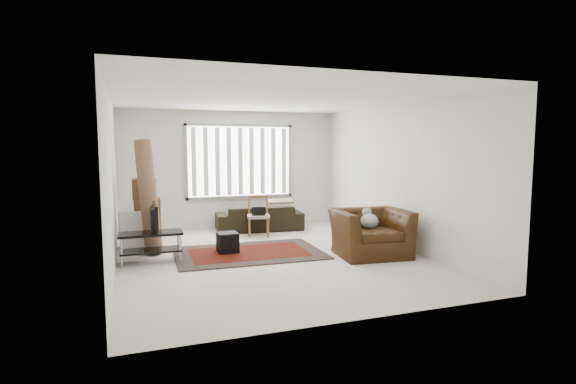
{
  "coord_description": "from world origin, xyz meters",
  "views": [
    {
      "loc": [
        -2.27,
        -7.24,
        1.93
      ],
      "look_at": [
        0.55,
        0.63,
        1.05
      ],
      "focal_mm": 28.0,
      "sensor_mm": 36.0,
      "label": 1
    }
  ],
  "objects_px": {
    "sofa": "(259,214)",
    "armchair": "(371,229)",
    "moving_boxes": "(146,215)",
    "side_chair": "(258,214)",
    "tv_stand": "(151,241)"
  },
  "relations": [
    {
      "from": "sofa",
      "to": "armchair",
      "type": "bearing_deg",
      "value": 117.59
    },
    {
      "from": "moving_boxes",
      "to": "side_chair",
      "type": "distance_m",
      "value": 2.28
    },
    {
      "from": "side_chair",
      "to": "armchair",
      "type": "xyz_separation_m",
      "value": [
        1.39,
        -2.27,
        -0.01
      ]
    },
    {
      "from": "tv_stand",
      "to": "sofa",
      "type": "xyz_separation_m",
      "value": [
        2.46,
        2.12,
        0.01
      ]
    },
    {
      "from": "sofa",
      "to": "side_chair",
      "type": "distance_m",
      "value": 0.68
    },
    {
      "from": "moving_boxes",
      "to": "sofa",
      "type": "bearing_deg",
      "value": 17.95
    },
    {
      "from": "sofa",
      "to": "moving_boxes",
      "type": "bearing_deg",
      "value": 23.46
    },
    {
      "from": "sofa",
      "to": "tv_stand",
      "type": "bearing_deg",
      "value": 46.27
    },
    {
      "from": "tv_stand",
      "to": "sofa",
      "type": "relative_size",
      "value": 0.52
    },
    {
      "from": "moving_boxes",
      "to": "side_chair",
      "type": "height_order",
      "value": "moving_boxes"
    },
    {
      "from": "tv_stand",
      "to": "moving_boxes",
      "type": "height_order",
      "value": "moving_boxes"
    },
    {
      "from": "moving_boxes",
      "to": "sofa",
      "type": "xyz_separation_m",
      "value": [
        2.48,
        0.8,
        -0.23
      ]
    },
    {
      "from": "side_chair",
      "to": "armchair",
      "type": "height_order",
      "value": "armchair"
    },
    {
      "from": "moving_boxes",
      "to": "sofa",
      "type": "height_order",
      "value": "moving_boxes"
    },
    {
      "from": "side_chair",
      "to": "tv_stand",
      "type": "bearing_deg",
      "value": -133.11
    }
  ]
}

